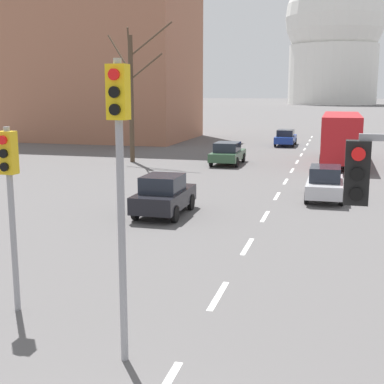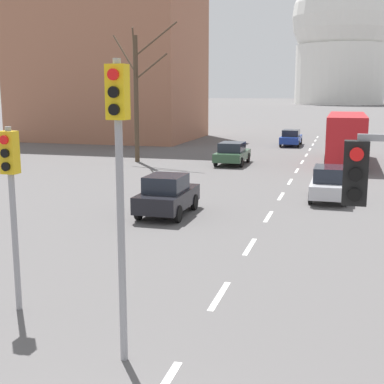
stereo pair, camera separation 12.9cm
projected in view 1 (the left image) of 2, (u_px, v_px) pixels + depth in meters
lane_stripe_1 at (218, 295)px, 13.48m from camera, size 0.16×2.00×0.01m
lane_stripe_2 at (247, 246)px, 17.74m from camera, size 0.16×2.00×0.01m
lane_stripe_3 at (265, 216)px, 22.01m from camera, size 0.16×2.00×0.01m
lane_stripe_4 at (277, 196)px, 26.28m from camera, size 0.16×2.00×0.01m
lane_stripe_5 at (286, 181)px, 30.55m from camera, size 0.16×2.00×0.01m
lane_stripe_6 at (292, 170)px, 34.82m from camera, size 0.16×2.00×0.01m
lane_stripe_7 at (297, 162)px, 39.09m from camera, size 0.16×2.00×0.01m
lane_stripe_8 at (301, 155)px, 43.36m from camera, size 0.16×2.00×0.01m
lane_stripe_9 at (305, 149)px, 47.63m from camera, size 0.16×2.00×0.01m
lane_stripe_10 at (307, 144)px, 51.90m from camera, size 0.16×2.00×0.01m
lane_stripe_11 at (310, 140)px, 56.17m from camera, size 0.16×2.00×0.01m
lane_stripe_12 at (312, 137)px, 60.44m from camera, size 0.16×2.00×0.01m
traffic_signal_centre_tall at (120, 158)px, 9.53m from camera, size 0.36×0.34×5.64m
traffic_signal_near_left at (10, 184)px, 12.04m from camera, size 0.36×0.34×4.30m
sedan_near_left at (164, 195)px, 22.15m from camera, size 1.83×3.85×1.69m
sedan_near_right at (350, 130)px, 60.94m from camera, size 1.96×4.05×1.57m
sedan_mid_centre at (325, 183)px, 25.36m from camera, size 1.72×4.21×1.60m
sedan_far_left at (228, 153)px, 37.57m from camera, size 1.96×4.38×1.57m
sedan_far_right at (286, 138)px, 50.53m from camera, size 1.83×4.55×1.53m
city_bus at (341, 134)px, 38.11m from camera, size 2.66×10.80×3.48m
bare_tree_left_near at (132, 92)px, 38.16m from camera, size 5.44×3.55×9.83m
capitol_dome at (334, 36)px, 208.51m from camera, size 38.18×38.18×53.93m
apartment_block_left at (105, 43)px, 56.67m from camera, size 18.00×14.00×20.24m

